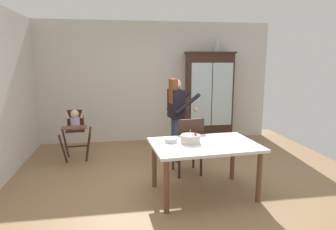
{
  "coord_description": "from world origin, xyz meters",
  "views": [
    {
      "loc": [
        -0.83,
        -4.15,
        1.89
      ],
      "look_at": [
        -0.03,
        0.7,
        0.95
      ],
      "focal_mm": 31.77,
      "sensor_mm": 36.0,
      "label": 1
    }
  ],
  "objects_px": {
    "china_cabinet": "(209,97)",
    "dining_table": "(204,150)",
    "adult_person": "(176,110)",
    "high_chair_with_toddler": "(75,126)",
    "serving_bowl": "(171,140)",
    "birthday_cake": "(190,139)",
    "ceramic_vase": "(217,46)",
    "dining_chair_far_side": "(189,142)"
  },
  "relations": [
    {
      "from": "china_cabinet",
      "to": "birthday_cake",
      "type": "height_order",
      "value": "china_cabinet"
    },
    {
      "from": "china_cabinet",
      "to": "dining_table",
      "type": "height_order",
      "value": "china_cabinet"
    },
    {
      "from": "ceramic_vase",
      "to": "dining_table",
      "type": "height_order",
      "value": "ceramic_vase"
    },
    {
      "from": "high_chair_with_toddler",
      "to": "serving_bowl",
      "type": "height_order",
      "value": "high_chair_with_toddler"
    },
    {
      "from": "ceramic_vase",
      "to": "birthday_cake",
      "type": "xyz_separation_m",
      "value": [
        -1.23,
        -2.64,
        -1.36
      ]
    },
    {
      "from": "dining_chair_far_side",
      "to": "high_chair_with_toddler",
      "type": "bearing_deg",
      "value": -35.59
    },
    {
      "from": "ceramic_vase",
      "to": "serving_bowl",
      "type": "height_order",
      "value": "ceramic_vase"
    },
    {
      "from": "ceramic_vase",
      "to": "high_chair_with_toddler",
      "type": "relative_size",
      "value": 0.28
    },
    {
      "from": "china_cabinet",
      "to": "birthday_cake",
      "type": "relative_size",
      "value": 7.26
    },
    {
      "from": "china_cabinet",
      "to": "dining_table",
      "type": "distance_m",
      "value": 2.88
    },
    {
      "from": "china_cabinet",
      "to": "dining_table",
      "type": "xyz_separation_m",
      "value": [
        -0.89,
        -2.72,
        -0.38
      ]
    },
    {
      "from": "china_cabinet",
      "to": "ceramic_vase",
      "type": "xyz_separation_m",
      "value": [
        0.16,
        0.0,
        1.13
      ]
    },
    {
      "from": "high_chair_with_toddler",
      "to": "birthday_cake",
      "type": "bearing_deg",
      "value": -48.69
    },
    {
      "from": "high_chair_with_toddler",
      "to": "dining_chair_far_side",
      "type": "bearing_deg",
      "value": -34.76
    },
    {
      "from": "dining_chair_far_side",
      "to": "adult_person",
      "type": "bearing_deg",
      "value": -89.67
    },
    {
      "from": "high_chair_with_toddler",
      "to": "dining_table",
      "type": "relative_size",
      "value": 0.63
    },
    {
      "from": "high_chair_with_toddler",
      "to": "dining_table",
      "type": "xyz_separation_m",
      "value": [
        1.97,
        -1.82,
        -0.01
      ]
    },
    {
      "from": "high_chair_with_toddler",
      "to": "adult_person",
      "type": "distance_m",
      "value": 1.92
    },
    {
      "from": "serving_bowl",
      "to": "dining_chair_far_side",
      "type": "distance_m",
      "value": 0.71
    },
    {
      "from": "serving_bowl",
      "to": "birthday_cake",
      "type": "bearing_deg",
      "value": -14.73
    },
    {
      "from": "ceramic_vase",
      "to": "dining_chair_far_side",
      "type": "height_order",
      "value": "ceramic_vase"
    },
    {
      "from": "birthday_cake",
      "to": "serving_bowl",
      "type": "bearing_deg",
      "value": 165.27
    },
    {
      "from": "birthday_cake",
      "to": "high_chair_with_toddler",
      "type": "bearing_deg",
      "value": 135.71
    },
    {
      "from": "ceramic_vase",
      "to": "adult_person",
      "type": "relative_size",
      "value": 0.18
    },
    {
      "from": "dining_table",
      "to": "high_chair_with_toddler",
      "type": "bearing_deg",
      "value": 137.15
    },
    {
      "from": "adult_person",
      "to": "dining_chair_far_side",
      "type": "xyz_separation_m",
      "value": [
        0.07,
        -0.72,
        -0.41
      ]
    },
    {
      "from": "adult_person",
      "to": "dining_table",
      "type": "height_order",
      "value": "adult_person"
    },
    {
      "from": "ceramic_vase",
      "to": "birthday_cake",
      "type": "distance_m",
      "value": 3.21
    },
    {
      "from": "high_chair_with_toddler",
      "to": "birthday_cake",
      "type": "xyz_separation_m",
      "value": [
        1.79,
        -1.74,
        0.14
      ]
    },
    {
      "from": "china_cabinet",
      "to": "serving_bowl",
      "type": "distance_m",
      "value": 2.91
    },
    {
      "from": "high_chair_with_toddler",
      "to": "adult_person",
      "type": "height_order",
      "value": "adult_person"
    },
    {
      "from": "adult_person",
      "to": "high_chair_with_toddler",
      "type": "bearing_deg",
      "value": 65.57
    },
    {
      "from": "china_cabinet",
      "to": "high_chair_with_toddler",
      "type": "bearing_deg",
      "value": -162.67
    },
    {
      "from": "high_chair_with_toddler",
      "to": "dining_chair_far_side",
      "type": "distance_m",
      "value": 2.22
    },
    {
      "from": "ceramic_vase",
      "to": "adult_person",
      "type": "distance_m",
      "value": 2.11
    },
    {
      "from": "serving_bowl",
      "to": "dining_chair_far_side",
      "type": "height_order",
      "value": "dining_chair_far_side"
    },
    {
      "from": "china_cabinet",
      "to": "birthday_cake",
      "type": "xyz_separation_m",
      "value": [
        -1.07,
        -2.64,
        -0.23
      ]
    },
    {
      "from": "ceramic_vase",
      "to": "adult_person",
      "type": "xyz_separation_m",
      "value": [
        -1.17,
        -1.3,
        -1.18
      ]
    },
    {
      "from": "dining_chair_far_side",
      "to": "ceramic_vase",
      "type": "bearing_deg",
      "value": -123.83
    },
    {
      "from": "adult_person",
      "to": "dining_table",
      "type": "distance_m",
      "value": 1.46
    },
    {
      "from": "ceramic_vase",
      "to": "dining_chair_far_side",
      "type": "relative_size",
      "value": 0.28
    },
    {
      "from": "china_cabinet",
      "to": "high_chair_with_toddler",
      "type": "height_order",
      "value": "china_cabinet"
    }
  ]
}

